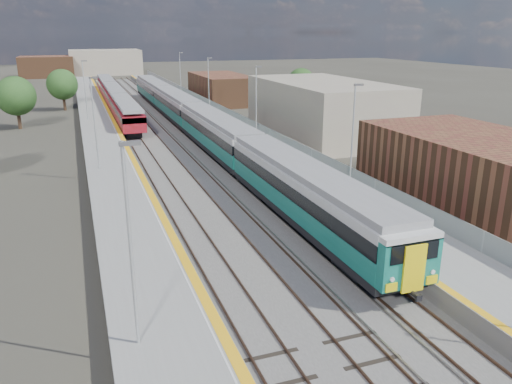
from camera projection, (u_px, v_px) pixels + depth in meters
ground at (182, 136)px, 59.44m from camera, size 320.00×320.00×0.00m
ballast_bed at (159, 134)px, 60.95m from camera, size 10.50×155.00×0.06m
tracks at (162, 130)px, 62.62m from camera, size 8.96×160.00×0.17m
platform_right at (218, 126)px, 63.21m from camera, size 4.70×155.00×8.52m
platform_left at (101, 133)px, 58.61m from camera, size 4.30×155.00×8.52m
buildings at (42, 37)px, 129.75m from camera, size 72.00×185.50×40.00m
green_train at (194, 116)px, 59.00m from camera, size 3.02×83.88×3.32m
red_train at (114, 96)px, 80.31m from camera, size 2.70×54.83×3.41m
tree_b at (16, 96)px, 62.77m from camera, size 4.91×4.91×6.65m
tree_c at (62, 84)px, 78.16m from camera, size 4.75×4.75×6.43m
tree_d at (301, 82)px, 82.97m from camera, size 4.60×4.60×6.24m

